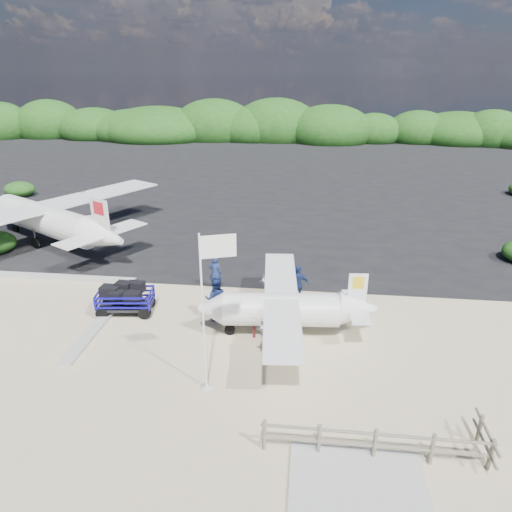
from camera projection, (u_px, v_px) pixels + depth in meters
The scene contains 14 objects.
ground at pixel (200, 343), 17.74m from camera, with size 160.00×160.00×0.00m, color beige.
asphalt_apron at pixel (269, 176), 45.30m from camera, with size 90.00×50.00×0.04m, color #B2B2B2, non-canonical shape.
lagoon at pixel (8, 312), 20.07m from camera, with size 9.00×7.00×0.40m, color #B2B2B2, non-canonical shape.
walkway_pad at pixel (358, 487), 11.64m from camera, with size 3.50×2.50×0.10m, color #B2B2B2, non-canonical shape.
vegetation_band at pixel (283, 140), 68.28m from camera, with size 124.00×8.00×4.40m, color #B2B2B2, non-canonical shape.
fence at pixel (373, 458), 12.51m from camera, with size 6.40×2.00×1.10m, color #B2B2B2, non-canonical shape.
baggage_cart at pixel (127, 313), 19.96m from camera, with size 2.52×1.44×1.26m, color #100AA3, non-canonical shape.
flagpole at pixel (207, 387), 15.30m from camera, with size 1.10×0.46×5.48m, color white, non-canonical shape.
signboard at pixel (275, 338), 18.10m from camera, with size 1.90×0.18×1.57m, color #521A17, non-canonical shape.
crew_a at pixel (215, 273), 21.77m from camera, with size 0.63×0.42×1.74m, color navy.
crew_b at pixel (216, 299), 19.08m from camera, with size 0.95×0.74×1.95m, color navy.
crew_c at pixel (298, 284), 20.52m from camera, with size 1.06×0.44×1.81m, color navy.
aircraft_large at pixel (403, 187), 41.11m from camera, with size 15.77×15.77×4.73m, color #B2B2B2, non-canonical shape.
aircraft_small at pixel (188, 160), 53.58m from camera, with size 7.27×7.27×2.62m, color #B2B2B2, non-canonical shape.
Camera 1 is at (3.89, -14.76, 9.89)m, focal length 32.00 mm.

